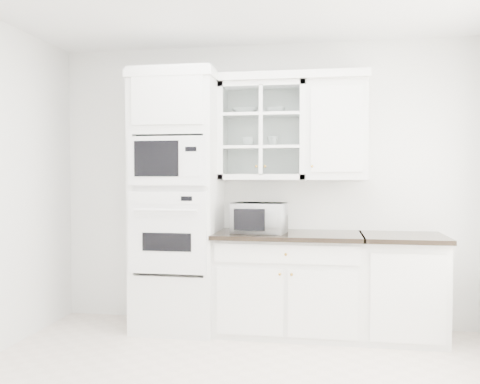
# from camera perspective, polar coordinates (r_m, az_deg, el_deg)

# --- Properties ---
(room_shell) EXTENTS (4.00, 3.50, 2.70)m
(room_shell) POSITION_cam_1_polar(r_m,az_deg,el_deg) (3.65, -0.04, 7.20)
(room_shell) COLOR white
(room_shell) RESTS_ON ground
(oven_column) EXTENTS (0.76, 0.68, 2.40)m
(oven_column) POSITION_cam_1_polar(r_m,az_deg,el_deg) (4.77, -7.01, -1.01)
(oven_column) COLOR white
(oven_column) RESTS_ON ground
(base_cabinet_run) EXTENTS (1.32, 0.67, 0.92)m
(base_cabinet_run) POSITION_cam_1_polar(r_m,az_deg,el_deg) (4.72, 5.44, -10.08)
(base_cabinet_run) COLOR white
(base_cabinet_run) RESTS_ON ground
(extra_base_cabinet) EXTENTS (0.72, 0.67, 0.92)m
(extra_base_cabinet) POSITION_cam_1_polar(r_m,az_deg,el_deg) (4.75, 17.74, -10.06)
(extra_base_cabinet) COLOR white
(extra_base_cabinet) RESTS_ON ground
(upper_cabinet_glass) EXTENTS (0.80, 0.33, 0.90)m
(upper_cabinet_glass) POSITION_cam_1_polar(r_m,az_deg,el_deg) (4.79, 2.60, 6.81)
(upper_cabinet_glass) COLOR white
(upper_cabinet_glass) RESTS_ON room_shell
(upper_cabinet_solid) EXTENTS (0.55, 0.33, 0.90)m
(upper_cabinet_solid) POSITION_cam_1_polar(r_m,az_deg,el_deg) (4.76, 10.76, 6.81)
(upper_cabinet_solid) COLOR white
(upper_cabinet_solid) RESTS_ON room_shell
(crown_molding) EXTENTS (2.14, 0.38, 0.07)m
(crown_molding) POSITION_cam_1_polar(r_m,az_deg,el_deg) (4.84, 1.31, 12.55)
(crown_molding) COLOR white
(crown_molding) RESTS_ON room_shell
(countertop_microwave) EXTENTS (0.51, 0.44, 0.27)m
(countertop_microwave) POSITION_cam_1_polar(r_m,az_deg,el_deg) (4.60, 2.23, -2.90)
(countertop_microwave) COLOR white
(countertop_microwave) RESTS_ON base_cabinet_run
(bowl_a) EXTENTS (0.27, 0.27, 0.06)m
(bowl_a) POSITION_cam_1_polar(r_m,az_deg,el_deg) (4.83, 0.51, 9.03)
(bowl_a) COLOR white
(bowl_a) RESTS_ON upper_cabinet_glass
(bowl_b) EXTENTS (0.19, 0.19, 0.06)m
(bowl_b) POSITION_cam_1_polar(r_m,az_deg,el_deg) (4.78, 3.97, 9.08)
(bowl_b) COLOR white
(bowl_b) RESTS_ON upper_cabinet_glass
(cup_a) EXTENTS (0.12, 0.12, 0.09)m
(cup_a) POSITION_cam_1_polar(r_m,az_deg,el_deg) (4.81, 0.90, 5.64)
(cup_a) COLOR white
(cup_a) RESTS_ON upper_cabinet_glass
(cup_b) EXTENTS (0.10, 0.10, 0.09)m
(cup_b) POSITION_cam_1_polar(r_m,az_deg,el_deg) (4.75, 3.68, 5.69)
(cup_b) COLOR white
(cup_b) RESTS_ON upper_cabinet_glass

